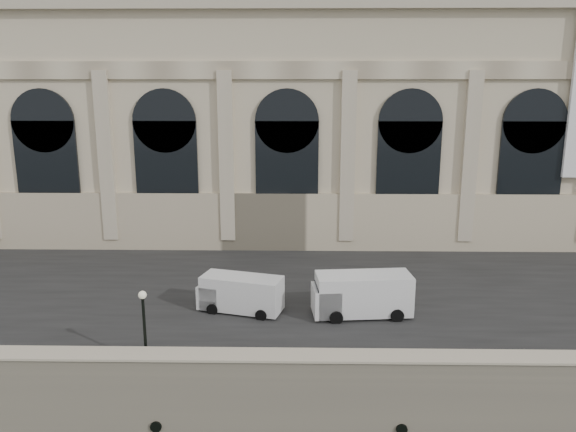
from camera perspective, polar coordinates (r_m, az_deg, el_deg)
quay at (r=61.70m, az=3.85°, el=-2.68°), size 160.00×70.00×6.00m
street at (r=40.82m, az=5.34°, el=-6.71°), size 160.00×24.00×0.06m
parapet at (r=28.37m, az=7.42°, el=-14.87°), size 160.00×1.40×1.21m
museum at (r=55.17m, az=-2.03°, el=13.06°), size 69.00×18.70×29.10m
van_b at (r=35.53m, az=-5.20°, el=-7.83°), size 5.52×3.26×2.31m
van_c at (r=34.89m, az=7.06°, el=-7.96°), size 6.17×2.92×2.67m
lamp_left at (r=29.52m, az=-14.36°, el=-11.05°), size 0.41×0.41×4.01m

